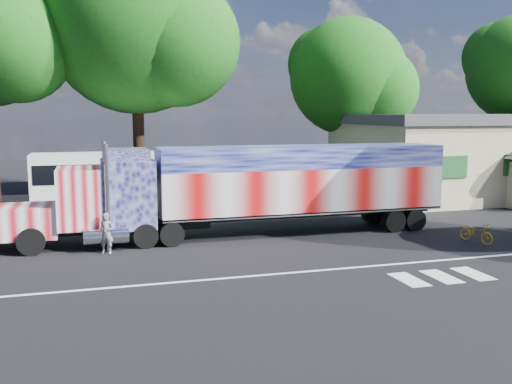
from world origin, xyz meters
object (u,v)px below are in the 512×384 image
object	(u,v)px
semi_truck	(249,187)
tree_n_mid	(139,25)
tree_ne_a	(350,77)
coach_bus	(137,180)
bicycle	(476,232)
woman	(106,233)

from	to	relation	value
semi_truck	tree_n_mid	distance (m)	15.40
semi_truck	tree_ne_a	bearing A→B (deg)	49.93
coach_bus	tree_ne_a	world-z (taller)	tree_ne_a
bicycle	woman	bearing A→B (deg)	156.93
semi_truck	coach_bus	bearing A→B (deg)	116.76
bicycle	tree_n_mid	distance (m)	22.66
tree_n_mid	tree_ne_a	world-z (taller)	tree_n_mid
semi_truck	coach_bus	world-z (taller)	semi_truck
semi_truck	tree_n_mid	bearing A→B (deg)	105.24
semi_truck	woman	world-z (taller)	semi_truck
semi_truck	bicycle	distance (m)	9.57
woman	bicycle	size ratio (longest dim) A/B	0.96
semi_truck	woman	xyz separation A→B (m)	(-6.05, -1.51, -1.36)
semi_truck	tree_ne_a	xyz separation A→B (m)	(10.69, 12.71, 5.57)
coach_bus	woman	distance (m)	9.85
bicycle	tree_n_mid	bearing A→B (deg)	112.45
woman	tree_n_mid	distance (m)	17.24
bicycle	tree_ne_a	world-z (taller)	tree_ne_a
coach_bus	tree_n_mid	world-z (taller)	tree_n_mid
semi_truck	tree_n_mid	size ratio (longest dim) A/B	1.21
tree_ne_a	woman	bearing A→B (deg)	-139.66
woman	tree_n_mid	bearing A→B (deg)	102.18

